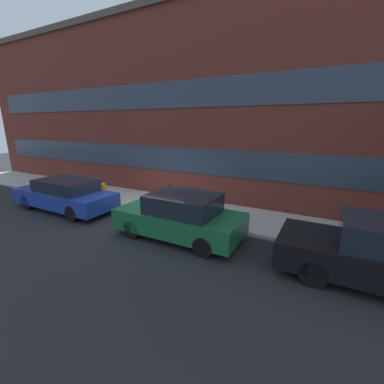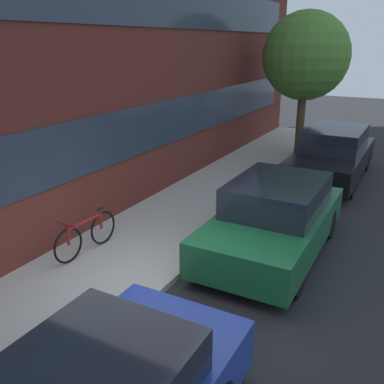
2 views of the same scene
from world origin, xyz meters
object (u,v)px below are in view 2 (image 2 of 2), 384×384
at_px(parked_car_black, 332,154).
at_px(bicycle, 86,234).
at_px(parked_car_green, 274,219).
at_px(street_tree, 306,56).

distance_m(parked_car_black, bicycle, 7.69).
height_order(parked_car_black, bicycle, parked_car_black).
height_order(parked_car_green, bicycle, parked_car_green).
xyz_separation_m(parked_car_black, street_tree, (2.16, 1.54, 2.59)).
height_order(parked_car_green, parked_car_black, parked_car_black).
bearing_deg(street_tree, parked_car_black, -144.39).
xyz_separation_m(bicycle, street_tree, (9.27, -1.37, 2.83)).
relative_size(parked_car_green, bicycle, 2.56).
distance_m(bicycle, street_tree, 9.79).
xyz_separation_m(parked_car_green, parked_car_black, (5.26, 0.00, 0.04)).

